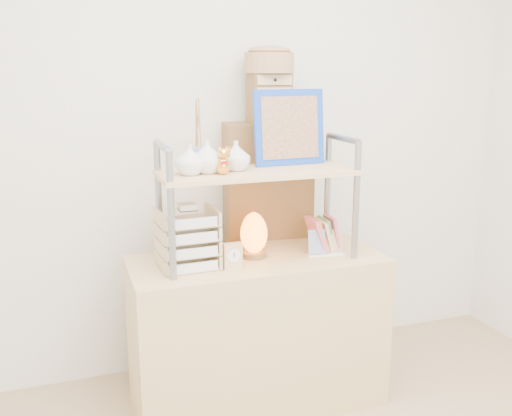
{
  "coord_description": "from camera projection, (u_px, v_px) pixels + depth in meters",
  "views": [
    {
      "loc": [
        -0.84,
        -1.22,
        1.61
      ],
      "look_at": [
        -0.01,
        1.2,
        0.99
      ],
      "focal_mm": 40.0,
      "sensor_mm": 36.0,
      "label": 1
    }
  ],
  "objects": [
    {
      "name": "room_shell",
      "position": [
        345.0,
        43.0,
        1.73
      ],
      "size": [
        3.42,
        3.41,
        2.61
      ],
      "color": "silver",
      "rests_on": "ground"
    },
    {
      "name": "hutch",
      "position": [
        251.0,
        169.0,
        2.59
      ],
      "size": [
        0.9,
        0.34,
        0.78
      ],
      "color": "gray",
      "rests_on": "desk"
    },
    {
      "name": "woven_basket",
      "position": [
        269.0,
        63.0,
        2.86
      ],
      "size": [
        0.25,
        0.25,
        0.1
      ],
      "primitive_type": "cylinder",
      "color": "olive",
      "rests_on": "drawer_chest"
    },
    {
      "name": "salt_lamp",
      "position": [
        254.0,
        234.0,
        2.69
      ],
      "size": [
        0.14,
        0.13,
        0.22
      ],
      "color": "brown",
      "rests_on": "desk"
    },
    {
      "name": "desk_clock",
      "position": [
        233.0,
        256.0,
        2.54
      ],
      "size": [
        0.08,
        0.04,
        0.12
      ],
      "color": "tan",
      "rests_on": "desk"
    },
    {
      "name": "drawer_chest",
      "position": [
        269.0,
        98.0,
        2.9
      ],
      "size": [
        0.2,
        0.16,
        0.25
      ],
      "color": "brown",
      "rests_on": "cabinet"
    },
    {
      "name": "letter_tray",
      "position": [
        188.0,
        242.0,
        2.54
      ],
      "size": [
        0.25,
        0.24,
        0.29
      ],
      "color": "tan",
      "rests_on": "desk"
    },
    {
      "name": "cabinet",
      "position": [
        267.0,
        247.0,
        3.11
      ],
      "size": [
        0.48,
        0.29,
        1.35
      ],
      "primitive_type": "cube",
      "rotation": [
        0.0,
        0.0,
        -0.12
      ],
      "color": "brown",
      "rests_on": "ground"
    },
    {
      "name": "postcard_stand",
      "position": [
        325.0,
        247.0,
        2.73
      ],
      "size": [
        0.18,
        0.07,
        0.13
      ],
      "color": "white",
      "rests_on": "desk"
    },
    {
      "name": "desk",
      "position": [
        257.0,
        331.0,
        2.78
      ],
      "size": [
        1.2,
        0.5,
        0.75
      ],
      "primitive_type": "cube",
      "color": "tan",
      "rests_on": "ground"
    }
  ]
}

